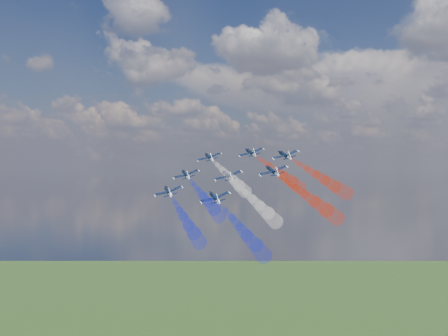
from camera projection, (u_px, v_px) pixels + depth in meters
The scene contains 16 objects.
jet_lead at pixel (209, 157), 181.95m from camera, with size 8.72×10.91×2.91m, color black, non-canonical shape.
trail_lead at pixel (228, 175), 161.55m from camera, with size 3.64×34.46×3.64m, color white, non-canonical shape.
jet_inner_left at pixel (186, 174), 170.09m from camera, with size 8.72×10.91×2.91m, color black, non-canonical shape.
trail_inner_left at pixel (203, 196), 149.69m from camera, with size 3.64×34.46×3.64m, color #1925D7, non-canonical shape.
jet_inner_right at pixel (251, 152), 175.30m from camera, with size 8.72×10.91×2.91m, color black, non-canonical shape.
trail_inner_right at pixel (276, 170), 154.90m from camera, with size 3.64×34.46×3.64m, color red, non-canonical shape.
jet_outer_left at pixel (168, 191), 158.43m from camera, with size 8.72×10.91×2.91m, color black, non-canonical shape.
trail_outer_left at pixel (184, 217), 138.03m from camera, with size 3.64×34.46×3.64m, color #1925D7, non-canonical shape.
jet_center_third at pixel (228, 176), 160.34m from camera, with size 8.72×10.91×2.91m, color black, non-canonical shape.
trail_center_third at pixel (252, 199), 139.95m from camera, with size 3.64×34.46×3.64m, color white, non-canonical shape.
jet_outer_right at pixel (285, 155), 165.53m from camera, with size 8.72×10.91×2.91m, color black, non-canonical shape.
trail_outer_right at pixel (316, 174), 145.14m from camera, with size 3.64×34.46×3.64m, color red, non-canonical shape.
jet_rear_left at pixel (215, 197), 147.43m from camera, with size 8.72×10.91×2.91m, color black, non-canonical shape.
trail_rear_left at pixel (239, 226), 127.04m from camera, with size 3.64×34.46×3.64m, color #1925D7, non-canonical shape.
jet_rear_right at pixel (272, 171), 153.24m from camera, with size 8.72×10.91×2.91m, color black, non-canonical shape.
trail_rear_right at pixel (305, 195), 132.84m from camera, with size 3.64×34.46×3.64m, color red, non-canonical shape.
Camera 1 is at (91.00, -122.99, 170.77)m, focal length 43.41 mm.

